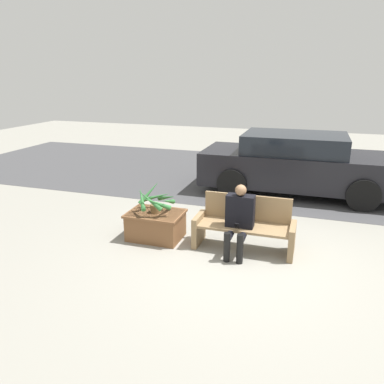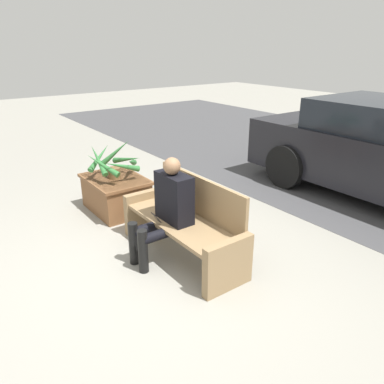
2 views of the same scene
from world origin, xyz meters
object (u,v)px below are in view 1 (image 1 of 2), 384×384
(bench, at_px, (245,226))
(potted_plant, at_px, (155,200))
(person_seated, at_px, (239,217))
(parked_car, at_px, (297,164))
(planter_box, at_px, (156,224))

(bench, xyz_separation_m, potted_plant, (-1.56, -0.09, 0.32))
(person_seated, xyz_separation_m, potted_plant, (-1.49, 0.11, 0.10))
(parked_car, bearing_deg, bench, -100.33)
(planter_box, height_order, parked_car, parked_car)
(potted_plant, distance_m, parked_car, 4.16)
(person_seated, distance_m, potted_plant, 1.50)
(bench, relative_size, person_seated, 1.45)
(person_seated, height_order, planter_box, person_seated)
(bench, xyz_separation_m, person_seated, (-0.06, -0.20, 0.22))
(person_seated, bearing_deg, bench, 72.02)
(parked_car, bearing_deg, person_seated, -100.76)
(bench, xyz_separation_m, parked_car, (0.63, 3.44, 0.34))
(planter_box, bearing_deg, parked_car, 58.22)
(planter_box, bearing_deg, bench, 3.52)
(planter_box, relative_size, parked_car, 0.21)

